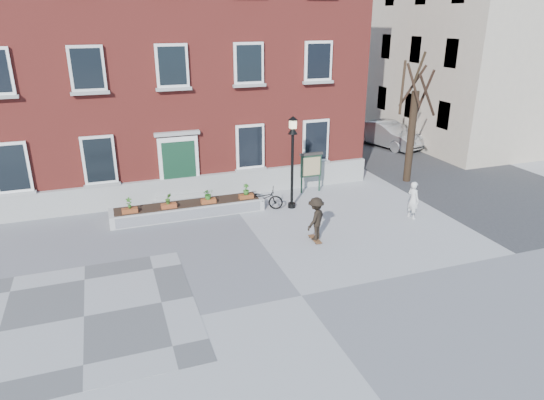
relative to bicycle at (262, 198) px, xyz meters
name	(u,v)px	position (x,y,z in m)	size (l,w,h in m)	color
ground	(301,296)	(-1.05, -6.86, -0.47)	(100.00, 100.00, 0.00)	#98989B
checker_patch	(84,317)	(-7.05, -5.86, -0.47)	(6.00, 6.00, 0.01)	#535356
bicycle	(262,198)	(0.00, 0.00, 0.00)	(0.62, 1.79, 0.94)	black
parked_car	(387,134)	(10.64, 7.35, 0.31)	(1.65, 4.73, 1.56)	#B0B3B5
bystander	(413,200)	(5.42, -2.94, 0.30)	(0.56, 0.37, 1.54)	silver
brick_building	(156,46)	(-3.05, 7.11, 5.83)	(18.40, 10.85, 12.60)	maroon
planter_assembly	(189,208)	(-3.04, 0.31, -0.17)	(6.20, 1.12, 1.15)	beige
bare_tree	(412,125)	(7.96, 1.14, 2.32)	(1.83, 1.83, 6.16)	#2E2014
side_street	(428,25)	(16.94, 12.92, 6.55)	(15.20, 36.00, 14.50)	#3B3B3E
lamp_post	(292,150)	(1.25, -0.28, 2.07)	(0.40, 0.40, 3.93)	black
notice_board	(311,166)	(2.80, 1.25, 0.79)	(1.10, 0.16, 1.87)	#1A3523
skateboarder	(316,219)	(0.85, -3.59, 0.39)	(1.17, 1.11, 1.67)	brown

